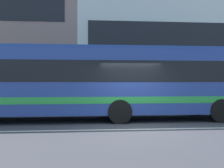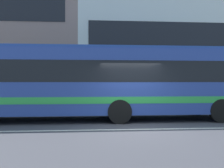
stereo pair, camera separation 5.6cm
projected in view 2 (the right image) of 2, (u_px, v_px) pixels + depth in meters
The scene contains 5 objects.
ground_plane at pixel (137, 129), 9.35m from camera, with size 160.00×160.00×0.00m, color #3E3E46.
lane_centre_line at pixel (137, 129), 9.35m from camera, with size 60.00×0.16×0.01m, color silver.
hedge_row_far at pixel (143, 104), 15.78m from camera, with size 23.65×1.10×0.71m, color #3B6836.
apartment_block_right at pixel (181, 52), 24.36m from camera, with size 18.94×10.38×9.04m.
transit_bus at pixel (100, 80), 11.71m from camera, with size 12.26×2.69×3.27m.
Camera 2 is at (-1.68, -9.23, 1.74)m, focal length 41.31 mm.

